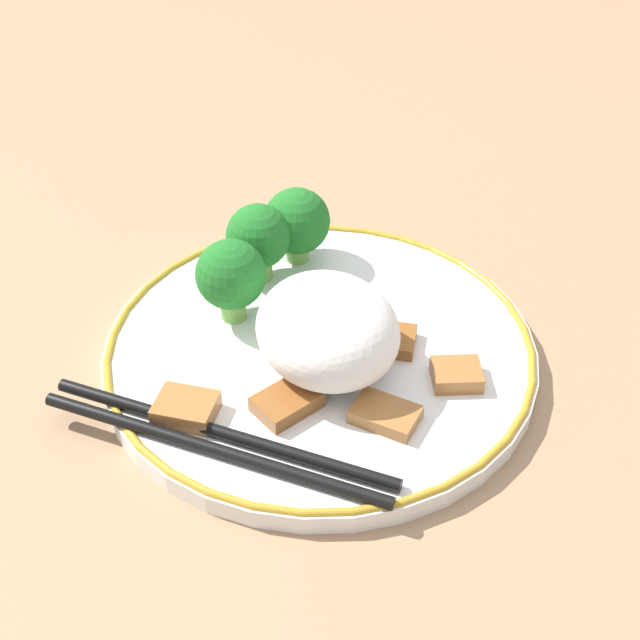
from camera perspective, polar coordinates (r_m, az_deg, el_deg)
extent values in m
plane|color=#9E7A56|center=(0.55, 0.00, -2.59)|extent=(3.00, 3.00, 0.00)
cylinder|color=white|center=(0.55, 0.00, -2.11)|extent=(0.26, 0.26, 0.01)
torus|color=#B28C26|center=(0.54, 0.00, -1.63)|extent=(0.26, 0.26, 0.01)
ellipsoid|color=white|center=(0.51, 0.49, -0.64)|extent=(0.09, 0.08, 0.06)
cylinder|color=#72AD4C|center=(0.61, -1.46, 4.48)|extent=(0.02, 0.02, 0.01)
sphere|color=#1E6B23|center=(0.60, -1.50, 6.35)|extent=(0.04, 0.04, 0.04)
cylinder|color=#72AD4C|center=(0.59, -4.24, 3.30)|extent=(0.02, 0.02, 0.02)
sphere|color=#1E6B23|center=(0.58, -4.35, 5.26)|extent=(0.04, 0.04, 0.04)
cylinder|color=#72AD4C|center=(0.56, -5.57, 0.88)|extent=(0.02, 0.02, 0.02)
sphere|color=#1E6B23|center=(0.55, -5.73, 2.93)|extent=(0.04, 0.04, 0.04)
cube|color=brown|center=(0.54, 4.93, -1.32)|extent=(0.03, 0.03, 0.01)
cube|color=#9E6633|center=(0.50, 4.51, -5.92)|extent=(0.04, 0.04, 0.01)
cube|color=brown|center=(0.50, -2.14, -5.28)|extent=(0.03, 0.04, 0.01)
cube|color=#9E6633|center=(0.52, 8.74, -3.48)|extent=(0.03, 0.04, 0.01)
cube|color=brown|center=(0.55, 1.85, -0.28)|extent=(0.04, 0.04, 0.01)
cube|color=#9E6633|center=(0.50, -8.58, -5.61)|extent=(0.04, 0.04, 0.01)
cylinder|color=black|center=(0.48, -7.00, -8.16)|extent=(0.16, 0.13, 0.01)
cylinder|color=black|center=(0.49, -6.34, -7.17)|extent=(0.16, 0.13, 0.01)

